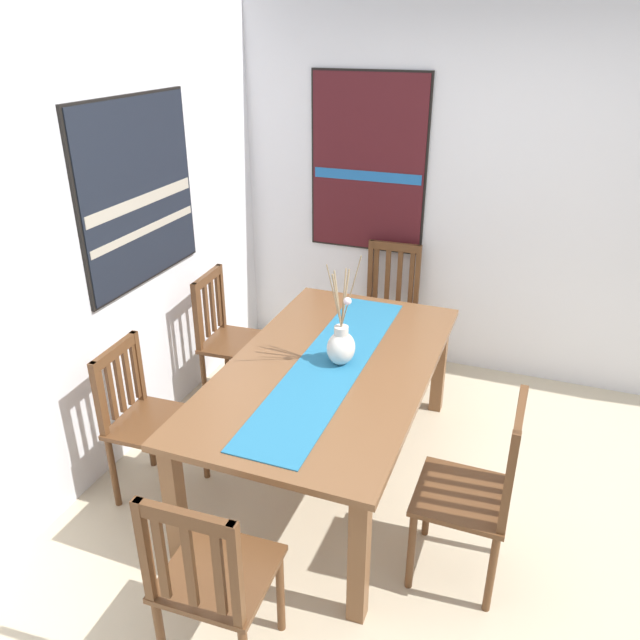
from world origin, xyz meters
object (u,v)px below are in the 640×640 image
object	(u,v)px
centerpiece_vase	(341,345)
chair_2	(478,490)
chair_4	(229,337)
chair_1	(145,417)
chair_3	(212,578)
painting_on_back_wall	(138,192)
painting_on_side_wall	(368,164)
dining_table	(330,379)
chair_0	(388,307)

from	to	relation	value
centerpiece_vase	chair_2	distance (m)	1.03
chair_4	chair_2	bearing A→B (deg)	-118.61
chair_1	chair_4	world-z (taller)	chair_4
chair_3	painting_on_back_wall	world-z (taller)	painting_on_back_wall
painting_on_back_wall	painting_on_side_wall	size ratio (longest dim) A/B	0.84
dining_table	chair_3	bearing A→B (deg)	179.81
dining_table	centerpiece_vase	world-z (taller)	centerpiece_vase
painting_on_side_wall	dining_table	bearing A→B (deg)	-169.69
chair_1	chair_2	distance (m)	1.77
chair_0	chair_4	bearing A→B (deg)	133.97
dining_table	centerpiece_vase	distance (m)	0.21
dining_table	chair_0	bearing A→B (deg)	1.25
dining_table	chair_3	distance (m)	1.32
dining_table	painting_on_back_wall	xyz separation A→B (m)	(0.15, 1.24, 0.89)
painting_on_back_wall	painting_on_side_wall	bearing A→B (deg)	-33.75
chair_2	chair_4	bearing A→B (deg)	61.39
chair_2	painting_on_side_wall	distance (m)	2.56
chair_4	painting_on_side_wall	xyz separation A→B (m)	(1.07, -0.62, 1.01)
centerpiece_vase	chair_4	world-z (taller)	centerpiece_vase
chair_2	chair_3	distance (m)	1.22
chair_4	centerpiece_vase	bearing A→B (deg)	-116.00
chair_4	dining_table	bearing A→B (deg)	-119.00
chair_0	chair_1	world-z (taller)	chair_0
chair_1	chair_3	bearing A→B (deg)	-133.01
chair_0	chair_1	bearing A→B (deg)	155.08
chair_0	chair_4	size ratio (longest dim) A/B	1.03
chair_1	painting_on_back_wall	bearing A→B (deg)	28.52
chair_2	chair_4	distance (m)	2.04
chair_0	chair_3	bearing A→B (deg)	-179.46
chair_1	chair_3	xyz separation A→B (m)	(-0.82, -0.88, 0.00)
centerpiece_vase	painting_on_side_wall	distance (m)	1.71
centerpiece_vase	chair_3	bearing A→B (deg)	177.81
chair_0	chair_3	world-z (taller)	chair_0
chair_0	chair_4	xyz separation A→B (m)	(-0.85, 0.88, -0.01)
centerpiece_vase	chair_0	distance (m)	1.36
chair_0	chair_2	bearing A→B (deg)	-153.51
dining_table	chair_2	size ratio (longest dim) A/B	1.99
centerpiece_vase	chair_1	size ratio (longest dim) A/B	0.73
painting_on_back_wall	chair_1	bearing A→B (deg)	-151.48
painting_on_back_wall	chair_4	bearing A→B (deg)	-42.79
centerpiece_vase	painting_on_side_wall	xyz separation A→B (m)	(1.54, 0.33, 0.66)
chair_1	chair_2	size ratio (longest dim) A/B	0.92
chair_0	painting_on_side_wall	xyz separation A→B (m)	(0.22, 0.26, 1.00)
dining_table	chair_4	size ratio (longest dim) A/B	2.08
dining_table	chair_4	distance (m)	1.05
chair_0	painting_on_side_wall	size ratio (longest dim) A/B	0.75
dining_table	chair_2	distance (m)	1.01
painting_on_back_wall	painting_on_side_wall	distance (m)	1.71
chair_3	painting_on_back_wall	distance (m)	2.19
chair_0	painting_on_side_wall	bearing A→B (deg)	49.41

